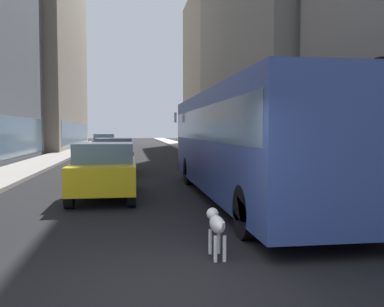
{
  "coord_description": "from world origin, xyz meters",
  "views": [
    {
      "loc": [
        -0.42,
        -5.0,
        2.01
      ],
      "look_at": [
        1.12,
        5.47,
        1.4
      ],
      "focal_mm": 38.8,
      "sensor_mm": 36.0,
      "label": 1
    }
  ],
  "objects_px": {
    "transit_bus": "(245,138)",
    "traffic_light_near": "(383,110)",
    "car_yellow_taxi": "(105,169)",
    "pedestrian_with_handbag": "(384,172)",
    "pedestrian_in_coat": "(346,166)",
    "car_red_coupe": "(114,155)",
    "car_silver_sedan": "(105,143)",
    "dalmatian_dog": "(216,224)"
  },
  "relations": [
    {
      "from": "transit_bus",
      "to": "traffic_light_near",
      "type": "height_order",
      "value": "traffic_light_near"
    },
    {
      "from": "car_yellow_taxi",
      "to": "pedestrian_with_handbag",
      "type": "bearing_deg",
      "value": -29.39
    },
    {
      "from": "car_yellow_taxi",
      "to": "pedestrian_in_coat",
      "type": "distance_m",
      "value": 6.89
    },
    {
      "from": "pedestrian_with_handbag",
      "to": "traffic_light_near",
      "type": "distance_m",
      "value": 1.67
    },
    {
      "from": "car_yellow_taxi",
      "to": "traffic_light_near",
      "type": "bearing_deg",
      "value": -36.03
    },
    {
      "from": "car_red_coupe",
      "to": "pedestrian_with_handbag",
      "type": "relative_size",
      "value": 2.44
    },
    {
      "from": "car_silver_sedan",
      "to": "pedestrian_in_coat",
      "type": "height_order",
      "value": "pedestrian_in_coat"
    },
    {
      "from": "car_red_coupe",
      "to": "dalmatian_dog",
      "type": "distance_m",
      "value": 13.44
    },
    {
      "from": "pedestrian_in_coat",
      "to": "traffic_light_near",
      "type": "xyz_separation_m",
      "value": [
        -0.45,
        -2.31,
        1.43
      ]
    },
    {
      "from": "car_silver_sedan",
      "to": "car_yellow_taxi",
      "type": "relative_size",
      "value": 0.88
    },
    {
      "from": "car_silver_sedan",
      "to": "traffic_light_near",
      "type": "xyz_separation_m",
      "value": [
        7.7,
        -30.09,
        1.61
      ]
    },
    {
      "from": "car_silver_sedan",
      "to": "traffic_light_near",
      "type": "bearing_deg",
      "value": -75.65
    },
    {
      "from": "car_silver_sedan",
      "to": "car_red_coupe",
      "type": "height_order",
      "value": "same"
    },
    {
      "from": "dalmatian_dog",
      "to": "pedestrian_in_coat",
      "type": "distance_m",
      "value": 6.09
    },
    {
      "from": "dalmatian_dog",
      "to": "pedestrian_with_handbag",
      "type": "xyz_separation_m",
      "value": [
        4.52,
        2.52,
        0.5
      ]
    },
    {
      "from": "pedestrian_in_coat",
      "to": "traffic_light_near",
      "type": "distance_m",
      "value": 2.75
    },
    {
      "from": "car_silver_sedan",
      "to": "car_yellow_taxi",
      "type": "distance_m",
      "value": 25.7
    },
    {
      "from": "pedestrian_with_handbag",
      "to": "dalmatian_dog",
      "type": "bearing_deg",
      "value": -150.84
    },
    {
      "from": "transit_bus",
      "to": "pedestrian_with_handbag",
      "type": "relative_size",
      "value": 6.82
    },
    {
      "from": "pedestrian_with_handbag",
      "to": "traffic_light_near",
      "type": "xyz_separation_m",
      "value": [
        -0.52,
        -0.71,
        1.42
      ]
    },
    {
      "from": "pedestrian_with_handbag",
      "to": "car_yellow_taxi",
      "type": "bearing_deg",
      "value": 150.61
    },
    {
      "from": "pedestrian_with_handbag",
      "to": "pedestrian_in_coat",
      "type": "distance_m",
      "value": 1.6
    },
    {
      "from": "car_red_coupe",
      "to": "car_silver_sedan",
      "type": "bearing_deg",
      "value": 94.91
    },
    {
      "from": "car_red_coupe",
      "to": "car_yellow_taxi",
      "type": "bearing_deg",
      "value": -90.0
    },
    {
      "from": "car_silver_sedan",
      "to": "car_yellow_taxi",
      "type": "bearing_deg",
      "value": -86.43
    },
    {
      "from": "car_red_coupe",
      "to": "dalmatian_dog",
      "type": "height_order",
      "value": "car_red_coupe"
    },
    {
      "from": "car_yellow_taxi",
      "to": "car_red_coupe",
      "type": "xyz_separation_m",
      "value": [
        0.0,
        7.02,
        -0.0
      ]
    },
    {
      "from": "transit_bus",
      "to": "car_red_coupe",
      "type": "xyz_separation_m",
      "value": [
        -4.0,
        8.15,
        -0.96
      ]
    },
    {
      "from": "transit_bus",
      "to": "car_yellow_taxi",
      "type": "xyz_separation_m",
      "value": [
        -4.0,
        1.13,
        -0.95
      ]
    },
    {
      "from": "transit_bus",
      "to": "traffic_light_near",
      "type": "relative_size",
      "value": 3.39
    },
    {
      "from": "transit_bus",
      "to": "pedestrian_in_coat",
      "type": "height_order",
      "value": "transit_bus"
    },
    {
      "from": "car_silver_sedan",
      "to": "traffic_light_near",
      "type": "height_order",
      "value": "traffic_light_near"
    },
    {
      "from": "car_red_coupe",
      "to": "pedestrian_in_coat",
      "type": "height_order",
      "value": "pedestrian_in_coat"
    },
    {
      "from": "transit_bus",
      "to": "pedestrian_in_coat",
      "type": "bearing_deg",
      "value": -21.27
    },
    {
      "from": "transit_bus",
      "to": "pedestrian_in_coat",
      "type": "distance_m",
      "value": 2.84
    },
    {
      "from": "traffic_light_near",
      "to": "dalmatian_dog",
      "type": "bearing_deg",
      "value": -155.59
    },
    {
      "from": "traffic_light_near",
      "to": "pedestrian_in_coat",
      "type": "bearing_deg",
      "value": 78.92
    },
    {
      "from": "car_yellow_taxi",
      "to": "car_silver_sedan",
      "type": "bearing_deg",
      "value": 93.57
    },
    {
      "from": "transit_bus",
      "to": "car_yellow_taxi",
      "type": "distance_m",
      "value": 4.27
    },
    {
      "from": "car_yellow_taxi",
      "to": "dalmatian_dog",
      "type": "distance_m",
      "value": 6.6
    },
    {
      "from": "car_red_coupe",
      "to": "pedestrian_with_handbag",
      "type": "bearing_deg",
      "value": -58.36
    },
    {
      "from": "car_yellow_taxi",
      "to": "dalmatian_dog",
      "type": "height_order",
      "value": "car_yellow_taxi"
    }
  ]
}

